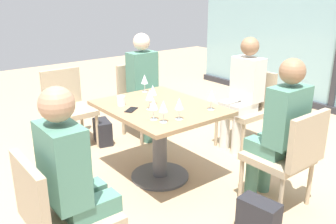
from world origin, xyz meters
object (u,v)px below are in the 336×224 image
object	(u,v)px
person_far_left	(145,81)
wine_glass_0	(154,104)
wine_glass_6	(150,95)
handbag_1	(258,218)
wine_glass_2	(153,91)
cell_phone_on_table	(131,110)
chair_side_end	(68,103)
wine_glass_4	(145,80)
person_far_right	(280,126)
wine_glass_1	(211,95)
coffee_cup	(121,101)
wine_glass_5	(179,104)
wine_glass_3	(163,107)
person_front_right	(74,177)
chair_near_window	(249,104)
chair_far_right	(289,153)
handbag_0	(103,132)
dining_table_main	(160,126)
chair_front_right	(60,213)
chair_far_left	(141,96)
person_near_window	(243,89)

from	to	relation	value
person_far_left	wine_glass_0	bearing A→B (deg)	-32.05
wine_glass_6	handbag_1	size ratio (longest dim) A/B	0.62
wine_glass_2	cell_phone_on_table	world-z (taller)	wine_glass_2
chair_side_end	wine_glass_4	bearing A→B (deg)	30.92
person_far_right	wine_glass_1	bearing A→B (deg)	-160.28
cell_phone_on_table	coffee_cup	bearing A→B (deg)	145.56
person_far_right	wine_glass_5	distance (m)	0.83
wine_glass_1	wine_glass_6	xyz separation A→B (m)	(-0.34, -0.42, 0.00)
wine_glass_0	cell_phone_on_table	xyz separation A→B (m)	(-0.32, -0.01, -0.13)
wine_glass_6	cell_phone_on_table	size ratio (longest dim) A/B	1.28
wine_glass_0	wine_glass_6	bearing A→B (deg)	151.32
wine_glass_3	person_far_right	bearing A→B (deg)	51.57
person_front_right	cell_phone_on_table	distance (m)	1.17
wine_glass_0	wine_glass_1	world-z (taller)	same
cell_phone_on_table	chair_near_window	bearing A→B (deg)	54.52
wine_glass_3	wine_glass_2	bearing A→B (deg)	153.84
chair_far_right	chair_side_end	bearing A→B (deg)	-160.57
handbag_1	cell_phone_on_table	bearing A→B (deg)	-172.69
wine_glass_5	handbag_0	size ratio (longest dim) A/B	0.62
handbag_0	wine_glass_3	bearing A→B (deg)	5.46
wine_glass_5	person_far_left	bearing A→B (deg)	156.10
chair_near_window	dining_table_main	bearing A→B (deg)	-90.00
wine_glass_3	cell_phone_on_table	xyz separation A→B (m)	(-0.42, -0.04, -0.13)
wine_glass_0	cell_phone_on_table	distance (m)	0.35
wine_glass_1	cell_phone_on_table	size ratio (longest dim) A/B	1.28
dining_table_main	wine_glass_5	world-z (taller)	wine_glass_5
person_far_left	coffee_cup	world-z (taller)	person_far_left
chair_front_right	wine_glass_6	xyz separation A→B (m)	(-0.67, 1.14, 0.37)
dining_table_main	chair_far_left	bearing A→B (deg)	154.62
person_far_right	person_front_right	bearing A→B (deg)	-98.40
chair_front_right	wine_glass_3	distance (m)	1.15
person_near_window	wine_glass_3	bearing A→B (deg)	-75.36
wine_glass_0	chair_far_left	bearing A→B (deg)	150.12
cell_phone_on_table	handbag_1	xyz separation A→B (m)	(1.21, 0.32, -0.59)
wine_glass_2	wine_glass_5	bearing A→B (deg)	-9.04
wine_glass_5	coffee_cup	size ratio (longest dim) A/B	2.06
chair_far_right	chair_front_right	distance (m)	1.81
person_far_right	wine_glass_6	size ratio (longest dim) A/B	6.81
wine_glass_1	wine_glass_6	size ratio (longest dim) A/B	1.00
wine_glass_5	coffee_cup	world-z (taller)	wine_glass_5
person_far_left	chair_front_right	bearing A→B (deg)	-47.02
chair_far_right	wine_glass_6	distance (m)	1.26
chair_side_end	handbag_1	size ratio (longest dim) A/B	2.90
chair_far_right	coffee_cup	bearing A→B (deg)	-149.15
dining_table_main	chair_near_window	world-z (taller)	chair_near_window
chair_front_right	person_far_left	bearing A→B (deg)	132.98
wine_glass_1	dining_table_main	bearing A→B (deg)	-141.49
dining_table_main	chair_front_right	bearing A→B (deg)	-61.04
cell_phone_on_table	handbag_0	bearing A→B (deg)	133.55
handbag_1	wine_glass_1	bearing A→B (deg)	155.05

